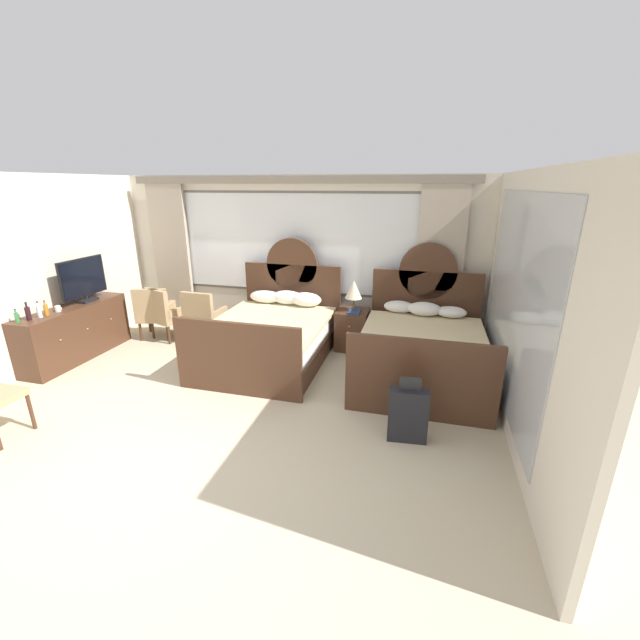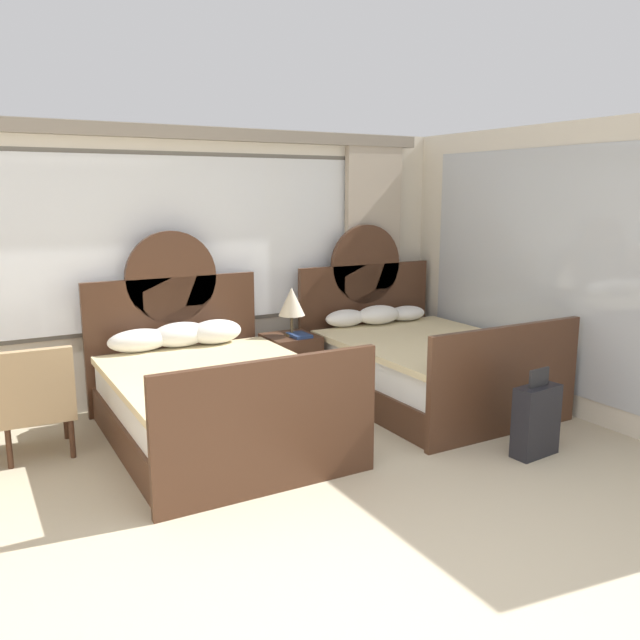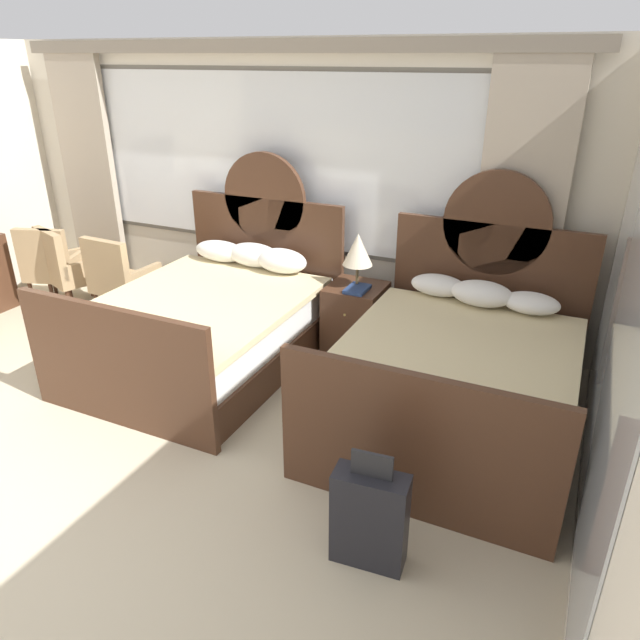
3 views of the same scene
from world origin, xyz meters
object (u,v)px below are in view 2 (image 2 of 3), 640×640
(bed_near_mirror, at_px, (421,364))
(armchair_by_window_left, at_px, (36,398))
(nightstand_between_beds, at_px, (291,366))
(book_on_nightstand, at_px, (299,335))
(table_lamp_on_nightstand, at_px, (292,302))
(suitcase_on_floor, at_px, (536,420))
(bed_near_window, at_px, (212,397))

(bed_near_mirror, xyz_separation_m, armchair_by_window_left, (-3.55, 0.34, 0.11))
(armchair_by_window_left, bearing_deg, bed_near_mirror, -5.46)
(nightstand_between_beds, relative_size, armchair_by_window_left, 0.71)
(nightstand_between_beds, distance_m, book_on_nightstand, 0.35)
(bed_near_mirror, relative_size, armchair_by_window_left, 2.48)
(table_lamp_on_nightstand, xyz_separation_m, book_on_nightstand, (0.04, -0.09, -0.33))
(nightstand_between_beds, bearing_deg, suitcase_on_floor, -66.37)
(bed_near_window, distance_m, book_on_nightstand, 1.34)
(book_on_nightstand, bearing_deg, table_lamp_on_nightstand, 113.59)
(suitcase_on_floor, bearing_deg, table_lamp_on_nightstand, 113.52)
(bed_near_window, relative_size, suitcase_on_floor, 3.14)
(bed_near_mirror, distance_m, armchair_by_window_left, 3.56)
(bed_near_mirror, bearing_deg, nightstand_between_beds, 146.75)
(bed_near_window, bearing_deg, armchair_by_window_left, 165.98)
(nightstand_between_beds, height_order, suitcase_on_floor, suitcase_on_floor)
(nightstand_between_beds, height_order, book_on_nightstand, book_on_nightstand)
(book_on_nightstand, bearing_deg, suitcase_on_floor, -66.48)
(nightstand_between_beds, relative_size, table_lamp_on_nightstand, 1.31)
(bed_near_window, height_order, suitcase_on_floor, bed_near_window)
(bed_near_mirror, height_order, table_lamp_on_nightstand, bed_near_mirror)
(nightstand_between_beds, bearing_deg, book_on_nightstand, -63.97)
(book_on_nightstand, height_order, armchair_by_window_left, armchair_by_window_left)
(bed_near_mirror, bearing_deg, suitcase_on_floor, -93.47)
(bed_near_window, xyz_separation_m, bed_near_mirror, (2.22, -0.01, -0.00))
(table_lamp_on_nightstand, bearing_deg, nightstand_between_beds, 132.41)
(bed_near_mirror, distance_m, book_on_nightstand, 1.26)
(bed_near_mirror, distance_m, nightstand_between_beds, 1.33)
(bed_near_mirror, relative_size, suitcase_on_floor, 3.14)
(armchair_by_window_left, bearing_deg, bed_near_window, -14.02)
(table_lamp_on_nightstand, bearing_deg, suitcase_on_floor, -66.48)
(bed_near_mirror, relative_size, table_lamp_on_nightstand, 4.57)
(book_on_nightstand, relative_size, suitcase_on_floor, 0.36)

